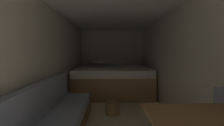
# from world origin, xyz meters

# --- Properties ---
(ground_plane) EXTENTS (7.51, 7.51, 0.00)m
(ground_plane) POSITION_xyz_m (0.00, 2.03, 0.00)
(ground_plane) COLOR beige
(wall_back) EXTENTS (2.41, 0.05, 2.08)m
(wall_back) POSITION_xyz_m (0.00, 4.81, 1.04)
(wall_back) COLOR beige
(wall_back) RESTS_ON ground
(wall_left) EXTENTS (0.05, 5.51, 2.08)m
(wall_left) POSITION_xyz_m (-1.18, 2.03, 1.04)
(wall_left) COLOR beige
(wall_left) RESTS_ON ground
(wall_right) EXTENTS (0.05, 5.51, 2.08)m
(wall_right) POSITION_xyz_m (1.18, 2.03, 1.04)
(wall_right) COLOR beige
(wall_right) RESTS_ON ground
(ceiling_slab) EXTENTS (2.41, 5.51, 0.05)m
(ceiling_slab) POSITION_xyz_m (0.00, 2.03, 2.10)
(ceiling_slab) COLOR white
(ceiling_slab) RESTS_ON wall_left
(bed) EXTENTS (2.19, 1.91, 0.96)m
(bed) POSITION_xyz_m (-0.00, 3.78, 0.40)
(bed) COLOR #9E7247
(bed) RESTS_ON ground
(wicker_basket) EXTENTS (0.29, 0.29, 0.25)m
(wicker_basket) POSITION_xyz_m (-0.03, 2.16, 0.13)
(wicker_basket) COLOR olive
(wicker_basket) RESTS_ON ground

